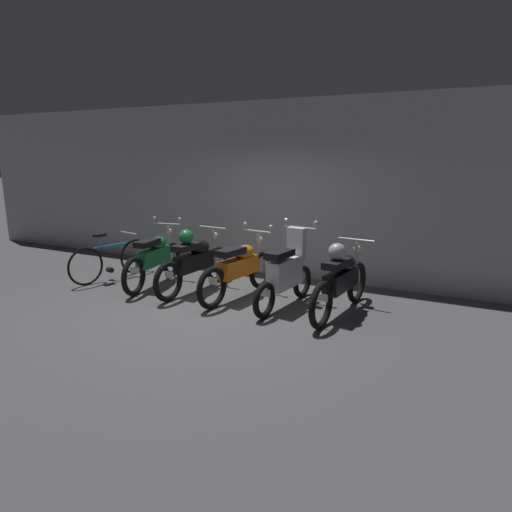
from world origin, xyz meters
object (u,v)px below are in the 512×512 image
motorbike_slot_1 (194,261)px  motorbike_slot_4 (341,279)px  bicycle (112,260)px  motorbike_slot_2 (239,268)px  motorbike_slot_3 (286,273)px  motorbike_slot_0 (154,258)px

motorbike_slot_1 → motorbike_slot_4: (2.53, -0.01, 0.00)m
bicycle → motorbike_slot_2: bearing=2.4°
bicycle → motorbike_slot_1: bearing=2.7°
motorbike_slot_1 → motorbike_slot_2: motorbike_slot_2 is taller
motorbike_slot_1 → motorbike_slot_3: 1.69m
motorbike_slot_2 → motorbike_slot_3: size_ratio=1.16×
motorbike_slot_1 → motorbike_slot_4: bearing=-0.1°
motorbike_slot_0 → motorbike_slot_4: bearing=-0.0°
motorbike_slot_1 → motorbike_slot_4: 2.53m
motorbike_slot_0 → motorbike_slot_1: bearing=0.2°
motorbike_slot_0 → bicycle: size_ratio=1.14×
motorbike_slot_2 → bicycle: size_ratio=1.15×
motorbike_slot_2 → motorbike_slot_4: (1.68, -0.03, 0.03)m
motorbike_slot_3 → motorbike_slot_4: size_ratio=0.86×
motorbike_slot_2 → motorbike_slot_0: bearing=-179.0°
motorbike_slot_0 → motorbike_slot_4: motorbike_slot_0 is taller
motorbike_slot_2 → bicycle: (-2.64, -0.11, -0.13)m
motorbike_slot_0 → motorbike_slot_3: motorbike_slot_3 is taller
motorbike_slot_0 → motorbike_slot_3: bearing=-0.8°
motorbike_slot_0 → bicycle: bearing=-175.0°
motorbike_slot_0 → motorbike_slot_1: 0.85m
motorbike_slot_4 → bicycle: bearing=-178.9°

